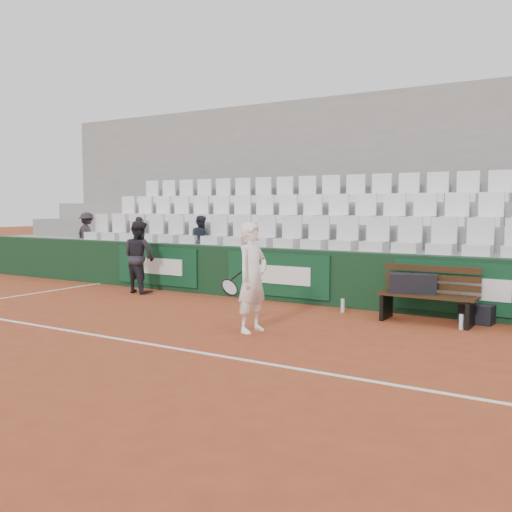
% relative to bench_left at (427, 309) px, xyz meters
% --- Properties ---
extents(ground, '(80.00, 80.00, 0.00)m').
position_rel_bench_left_xyz_m(ground, '(-2.78, -3.31, -0.23)').
color(ground, '#933E21').
rests_on(ground, ground).
extents(court_baseline, '(18.00, 0.06, 0.01)m').
position_rel_bench_left_xyz_m(court_baseline, '(-2.78, -3.31, -0.22)').
color(court_baseline, white).
rests_on(court_baseline, ground).
extents(back_barrier, '(18.00, 0.34, 1.00)m').
position_rel_bench_left_xyz_m(back_barrier, '(-2.71, 0.68, 0.28)').
color(back_barrier, '#10321A').
rests_on(back_barrier, ground).
extents(grandstand_tier_front, '(18.00, 0.95, 1.00)m').
position_rel_bench_left_xyz_m(grandstand_tier_front, '(-2.78, 1.31, 0.28)').
color(grandstand_tier_front, gray).
rests_on(grandstand_tier_front, ground).
extents(grandstand_tier_mid, '(18.00, 0.95, 1.45)m').
position_rel_bench_left_xyz_m(grandstand_tier_mid, '(-2.78, 2.26, 0.50)').
color(grandstand_tier_mid, gray).
rests_on(grandstand_tier_mid, ground).
extents(grandstand_tier_back, '(18.00, 0.95, 1.90)m').
position_rel_bench_left_xyz_m(grandstand_tier_back, '(-2.78, 3.21, 0.72)').
color(grandstand_tier_back, gray).
rests_on(grandstand_tier_back, ground).
extents(grandstand_rear_wall, '(18.00, 0.30, 4.40)m').
position_rel_bench_left_xyz_m(grandstand_rear_wall, '(-2.78, 3.84, 1.98)').
color(grandstand_rear_wall, gray).
rests_on(grandstand_rear_wall, ground).
extents(seat_row_front, '(11.90, 0.44, 0.63)m').
position_rel_bench_left_xyz_m(seat_row_front, '(-2.78, 1.14, 1.09)').
color(seat_row_front, silver).
rests_on(seat_row_front, grandstand_tier_front).
extents(seat_row_mid, '(11.90, 0.44, 0.63)m').
position_rel_bench_left_xyz_m(seat_row_mid, '(-2.78, 2.09, 1.54)').
color(seat_row_mid, white).
rests_on(seat_row_mid, grandstand_tier_mid).
extents(seat_row_back, '(11.90, 0.44, 0.63)m').
position_rel_bench_left_xyz_m(seat_row_back, '(-2.78, 3.04, 1.99)').
color(seat_row_back, white).
rests_on(seat_row_back, grandstand_tier_back).
extents(bench_left, '(1.50, 0.56, 0.45)m').
position_rel_bench_left_xyz_m(bench_left, '(0.00, 0.00, 0.00)').
color(bench_left, '#341F0F').
rests_on(bench_left, ground).
extents(sports_bag_left, '(0.77, 0.52, 0.30)m').
position_rel_bench_left_xyz_m(sports_bag_left, '(-0.24, 0.04, 0.38)').
color(sports_bag_left, black).
rests_on(sports_bag_left, bench_left).
extents(sports_bag_ground, '(0.52, 0.35, 0.30)m').
position_rel_bench_left_xyz_m(sports_bag_ground, '(0.67, 0.37, -0.08)').
color(sports_bag_ground, black).
rests_on(sports_bag_ground, ground).
extents(water_bottle_near, '(0.07, 0.07, 0.24)m').
position_rel_bench_left_xyz_m(water_bottle_near, '(-1.46, 0.14, -0.11)').
color(water_bottle_near, silver).
rests_on(water_bottle_near, ground).
extents(water_bottle_far, '(0.06, 0.06, 0.23)m').
position_rel_bench_left_xyz_m(water_bottle_far, '(0.56, -0.21, -0.11)').
color(water_bottle_far, silver).
rests_on(water_bottle_far, ground).
extents(tennis_player, '(0.72, 0.62, 1.59)m').
position_rel_bench_left_xyz_m(tennis_player, '(-1.99, -1.95, 0.57)').
color(tennis_player, white).
rests_on(tennis_player, ground).
extents(ball_kid, '(0.82, 0.69, 1.52)m').
position_rel_bench_left_xyz_m(ball_kid, '(-6.00, -0.00, 0.53)').
color(ball_kid, black).
rests_on(ball_kid, ground).
extents(spectator_a, '(0.78, 0.52, 1.11)m').
position_rel_bench_left_xyz_m(spectator_a, '(-8.87, 1.19, 1.33)').
color(spectator_a, '#282025').
rests_on(spectator_a, grandstand_tier_front).
extents(spectator_b, '(0.65, 0.48, 1.02)m').
position_rel_bench_left_xyz_m(spectator_b, '(-7.11, 1.19, 1.29)').
color(spectator_b, '#37312C').
rests_on(spectator_b, grandstand_tier_front).
extents(spectator_c, '(0.52, 0.41, 1.06)m').
position_rel_bench_left_xyz_m(spectator_c, '(-5.29, 1.19, 1.31)').
color(spectator_c, '#1E242D').
rests_on(spectator_c, grandstand_tier_front).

